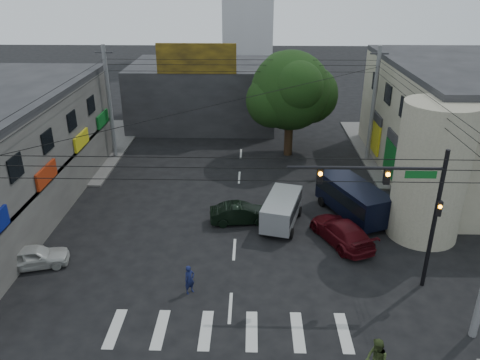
{
  "coord_description": "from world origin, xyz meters",
  "views": [
    {
      "loc": [
        0.91,
        -20.36,
        14.35
      ],
      "look_at": [
        0.27,
        4.0,
        3.39
      ],
      "focal_mm": 35.0,
      "sensor_mm": 36.0,
      "label": 1
    }
  ],
  "objects_px": {
    "maroon_sedan": "(341,231)",
    "navy_van": "(353,200)",
    "utility_pole_far_left": "(110,103)",
    "traffic_officer": "(190,280)",
    "silver_minivan": "(281,211)",
    "street_tree": "(291,91)",
    "dark_sedan": "(241,213)",
    "traffic_gantry": "(402,198)",
    "white_compact": "(33,257)",
    "utility_pole_far_right": "(373,105)"
  },
  "relations": [
    {
      "from": "street_tree",
      "to": "dark_sedan",
      "type": "relative_size",
      "value": 2.21
    },
    {
      "from": "white_compact",
      "to": "maroon_sedan",
      "type": "xyz_separation_m",
      "value": [
        16.61,
        2.91,
        0.08
      ]
    },
    {
      "from": "traffic_officer",
      "to": "dark_sedan",
      "type": "bearing_deg",
      "value": 31.29
    },
    {
      "from": "silver_minivan",
      "to": "navy_van",
      "type": "xyz_separation_m",
      "value": [
        4.54,
        1.25,
        0.2
      ]
    },
    {
      "from": "silver_minivan",
      "to": "traffic_officer",
      "type": "relative_size",
      "value": 3.03
    },
    {
      "from": "maroon_sedan",
      "to": "traffic_officer",
      "type": "relative_size",
      "value": 3.42
    },
    {
      "from": "utility_pole_far_left",
      "to": "dark_sedan",
      "type": "height_order",
      "value": "utility_pole_far_left"
    },
    {
      "from": "white_compact",
      "to": "maroon_sedan",
      "type": "height_order",
      "value": "maroon_sedan"
    },
    {
      "from": "traffic_gantry",
      "to": "dark_sedan",
      "type": "relative_size",
      "value": 1.83
    },
    {
      "from": "street_tree",
      "to": "dark_sedan",
      "type": "xyz_separation_m",
      "value": [
        -3.71,
        -11.88,
        -4.85
      ]
    },
    {
      "from": "utility_pole_far_left",
      "to": "utility_pole_far_right",
      "type": "bearing_deg",
      "value": 0.0
    },
    {
      "from": "traffic_gantry",
      "to": "traffic_officer",
      "type": "bearing_deg",
      "value": -174.88
    },
    {
      "from": "utility_pole_far_left",
      "to": "navy_van",
      "type": "bearing_deg",
      "value": -28.92
    },
    {
      "from": "street_tree",
      "to": "navy_van",
      "type": "bearing_deg",
      "value": -72.98
    },
    {
      "from": "utility_pole_far_right",
      "to": "utility_pole_far_left",
      "type": "bearing_deg",
      "value": 180.0
    },
    {
      "from": "utility_pole_far_left",
      "to": "maroon_sedan",
      "type": "bearing_deg",
      "value": -38.09
    },
    {
      "from": "maroon_sedan",
      "to": "navy_van",
      "type": "distance_m",
      "value": 3.42
    },
    {
      "from": "traffic_officer",
      "to": "utility_pole_far_right",
      "type": "bearing_deg",
      "value": 14.47
    },
    {
      "from": "traffic_gantry",
      "to": "dark_sedan",
      "type": "distance_m",
      "value": 10.59
    },
    {
      "from": "utility_pole_far_right",
      "to": "silver_minivan",
      "type": "distance_m",
      "value": 14.01
    },
    {
      "from": "utility_pole_far_right",
      "to": "traffic_gantry",
      "type": "bearing_deg",
      "value": -98.94
    },
    {
      "from": "traffic_gantry",
      "to": "utility_pole_far_left",
      "type": "bearing_deg",
      "value": 137.14
    },
    {
      "from": "utility_pole_far_right",
      "to": "maroon_sedan",
      "type": "bearing_deg",
      "value": -108.62
    },
    {
      "from": "maroon_sedan",
      "to": "traffic_officer",
      "type": "xyz_separation_m",
      "value": [
        -8.12,
        -4.86,
        0.06
      ]
    },
    {
      "from": "navy_van",
      "to": "dark_sedan",
      "type": "bearing_deg",
      "value": 75.1
    },
    {
      "from": "silver_minivan",
      "to": "traffic_gantry",
      "type": "bearing_deg",
      "value": -124.59
    },
    {
      "from": "street_tree",
      "to": "utility_pole_far_right",
      "type": "distance_m",
      "value": 6.63
    },
    {
      "from": "utility_pole_far_left",
      "to": "traffic_officer",
      "type": "distance_m",
      "value": 20.17
    },
    {
      "from": "street_tree",
      "to": "dark_sedan",
      "type": "bearing_deg",
      "value": -107.36
    },
    {
      "from": "dark_sedan",
      "to": "white_compact",
      "type": "bearing_deg",
      "value": 107.77
    },
    {
      "from": "silver_minivan",
      "to": "white_compact",
      "type": "bearing_deg",
      "value": 124.92
    },
    {
      "from": "dark_sedan",
      "to": "silver_minivan",
      "type": "bearing_deg",
      "value": -102.3
    },
    {
      "from": "maroon_sedan",
      "to": "utility_pole_far_left",
      "type": "bearing_deg",
      "value": -62.04
    },
    {
      "from": "silver_minivan",
      "to": "traffic_officer",
      "type": "distance_m",
      "value": 8.31
    },
    {
      "from": "street_tree",
      "to": "traffic_officer",
      "type": "bearing_deg",
      "value": -107.66
    },
    {
      "from": "traffic_gantry",
      "to": "white_compact",
      "type": "height_order",
      "value": "traffic_gantry"
    },
    {
      "from": "street_tree",
      "to": "navy_van",
      "type": "xyz_separation_m",
      "value": [
        3.32,
        -10.85,
        -4.37
      ]
    },
    {
      "from": "dark_sedan",
      "to": "utility_pole_far_right",
      "type": "bearing_deg",
      "value": -50.52
    },
    {
      "from": "street_tree",
      "to": "white_compact",
      "type": "xyz_separation_m",
      "value": [
        -14.5,
        -16.93,
        -4.86
      ]
    },
    {
      "from": "utility_pole_far_left",
      "to": "silver_minivan",
      "type": "relative_size",
      "value": 2.03
    },
    {
      "from": "street_tree",
      "to": "maroon_sedan",
      "type": "distance_m",
      "value": 14.97
    },
    {
      "from": "white_compact",
      "to": "navy_van",
      "type": "height_order",
      "value": "navy_van"
    },
    {
      "from": "utility_pole_far_right",
      "to": "silver_minivan",
      "type": "bearing_deg",
      "value": -124.84
    },
    {
      "from": "street_tree",
      "to": "traffic_gantry",
      "type": "height_order",
      "value": "street_tree"
    },
    {
      "from": "utility_pole_far_right",
      "to": "navy_van",
      "type": "bearing_deg",
      "value": -107.9
    },
    {
      "from": "utility_pole_far_left",
      "to": "silver_minivan",
      "type": "bearing_deg",
      "value": -39.88
    },
    {
      "from": "utility_pole_far_left",
      "to": "traffic_officer",
      "type": "relative_size",
      "value": 6.15
    },
    {
      "from": "traffic_gantry",
      "to": "utility_pole_far_right",
      "type": "distance_m",
      "value": 17.21
    },
    {
      "from": "street_tree",
      "to": "silver_minivan",
      "type": "bearing_deg",
      "value": -95.77
    },
    {
      "from": "utility_pole_far_right",
      "to": "traffic_officer",
      "type": "xyz_separation_m",
      "value": [
        -12.51,
        -17.88,
        -3.85
      ]
    }
  ]
}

